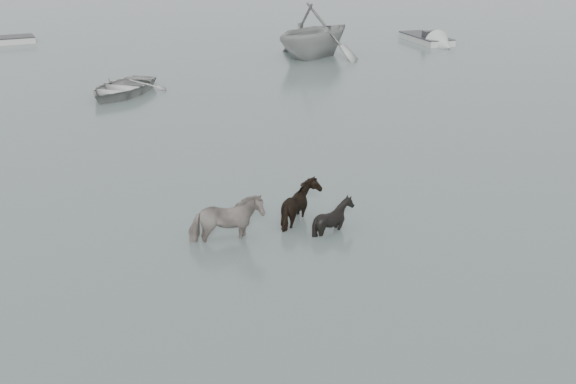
{
  "coord_description": "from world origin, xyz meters",
  "views": [
    {
      "loc": [
        2.43,
        -13.75,
        7.15
      ],
      "look_at": [
        -1.07,
        1.83,
        1.0
      ],
      "focal_mm": 45.0,
      "sensor_mm": 36.0,
      "label": 1
    }
  ],
  "objects_px": {
    "rowboat_lead": "(120,85)",
    "pony_black": "(334,208)",
    "pony_pinto": "(226,212)",
    "pony_dark": "(302,197)"
  },
  "relations": [
    {
      "from": "pony_pinto",
      "to": "pony_black",
      "type": "bearing_deg",
      "value": -91.38
    },
    {
      "from": "pony_dark",
      "to": "rowboat_lead",
      "type": "height_order",
      "value": "pony_dark"
    },
    {
      "from": "rowboat_lead",
      "to": "pony_black",
      "type": "bearing_deg",
      "value": -41.01
    },
    {
      "from": "pony_dark",
      "to": "pony_black",
      "type": "relative_size",
      "value": 1.14
    },
    {
      "from": "pony_black",
      "to": "rowboat_lead",
      "type": "height_order",
      "value": "pony_black"
    },
    {
      "from": "pony_black",
      "to": "rowboat_lead",
      "type": "distance_m",
      "value": 16.24
    },
    {
      "from": "pony_black",
      "to": "pony_dark",
      "type": "bearing_deg",
      "value": 57.1
    },
    {
      "from": "pony_pinto",
      "to": "rowboat_lead",
      "type": "height_order",
      "value": "pony_pinto"
    },
    {
      "from": "pony_dark",
      "to": "pony_black",
      "type": "height_order",
      "value": "pony_dark"
    },
    {
      "from": "rowboat_lead",
      "to": "pony_pinto",
      "type": "bearing_deg",
      "value": -50.18
    }
  ]
}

